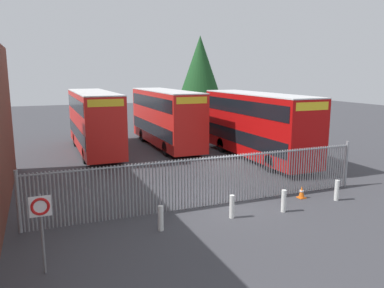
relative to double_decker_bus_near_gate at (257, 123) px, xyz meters
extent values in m
plane|color=#3D3D42|center=(-5.97, 0.85, -2.42)|extent=(100.00, 100.00, 0.00)
cylinder|color=gray|center=(-14.38, -7.15, -1.32)|extent=(0.06, 0.06, 2.20)
cylinder|color=gray|center=(-14.24, -7.15, -1.32)|extent=(0.06, 0.06, 2.20)
cylinder|color=gray|center=(-14.10, -7.15, -1.32)|extent=(0.06, 0.06, 2.20)
cylinder|color=gray|center=(-13.96, -7.15, -1.32)|extent=(0.06, 0.06, 2.20)
cylinder|color=gray|center=(-13.82, -7.15, -1.32)|extent=(0.06, 0.06, 2.20)
cylinder|color=gray|center=(-13.68, -7.15, -1.32)|extent=(0.06, 0.06, 2.20)
cylinder|color=gray|center=(-13.54, -7.15, -1.32)|extent=(0.06, 0.06, 2.20)
cylinder|color=gray|center=(-13.40, -7.15, -1.32)|extent=(0.06, 0.06, 2.20)
cylinder|color=gray|center=(-13.26, -7.15, -1.32)|extent=(0.06, 0.06, 2.20)
cylinder|color=gray|center=(-13.12, -7.15, -1.32)|extent=(0.06, 0.06, 2.20)
cylinder|color=gray|center=(-12.98, -7.15, -1.32)|extent=(0.06, 0.06, 2.20)
cylinder|color=gray|center=(-12.84, -7.15, -1.32)|extent=(0.06, 0.06, 2.20)
cylinder|color=gray|center=(-12.70, -7.15, -1.32)|extent=(0.06, 0.06, 2.20)
cylinder|color=gray|center=(-12.56, -7.15, -1.32)|extent=(0.06, 0.06, 2.20)
cylinder|color=gray|center=(-12.42, -7.15, -1.32)|extent=(0.06, 0.06, 2.20)
cylinder|color=gray|center=(-12.28, -7.15, -1.32)|extent=(0.06, 0.06, 2.20)
cylinder|color=gray|center=(-12.14, -7.15, -1.32)|extent=(0.06, 0.06, 2.20)
cylinder|color=gray|center=(-12.00, -7.15, -1.32)|extent=(0.06, 0.06, 2.20)
cylinder|color=gray|center=(-11.86, -7.15, -1.32)|extent=(0.06, 0.06, 2.20)
cylinder|color=gray|center=(-11.72, -7.15, -1.32)|extent=(0.06, 0.06, 2.20)
cylinder|color=gray|center=(-11.58, -7.15, -1.32)|extent=(0.06, 0.06, 2.20)
cylinder|color=gray|center=(-11.44, -7.15, -1.32)|extent=(0.06, 0.06, 2.20)
cylinder|color=gray|center=(-11.30, -7.15, -1.32)|extent=(0.06, 0.06, 2.20)
cylinder|color=gray|center=(-11.16, -7.15, -1.32)|extent=(0.06, 0.06, 2.20)
cylinder|color=gray|center=(-11.02, -7.15, -1.32)|extent=(0.06, 0.06, 2.20)
cylinder|color=gray|center=(-10.88, -7.15, -1.32)|extent=(0.06, 0.06, 2.20)
cylinder|color=gray|center=(-10.74, -7.15, -1.32)|extent=(0.06, 0.06, 2.20)
cylinder|color=gray|center=(-10.60, -7.15, -1.32)|extent=(0.06, 0.06, 2.20)
cylinder|color=gray|center=(-10.46, -7.15, -1.32)|extent=(0.06, 0.06, 2.20)
cylinder|color=gray|center=(-10.32, -7.15, -1.32)|extent=(0.06, 0.06, 2.20)
cylinder|color=gray|center=(-10.18, -7.15, -1.32)|extent=(0.06, 0.06, 2.20)
cylinder|color=gray|center=(-10.04, -7.15, -1.32)|extent=(0.06, 0.06, 2.20)
cylinder|color=gray|center=(-9.90, -7.15, -1.32)|extent=(0.06, 0.06, 2.20)
cylinder|color=gray|center=(-9.76, -7.15, -1.32)|extent=(0.06, 0.06, 2.20)
cylinder|color=gray|center=(-9.62, -7.15, -1.32)|extent=(0.06, 0.06, 2.20)
cylinder|color=gray|center=(-9.48, -7.15, -1.32)|extent=(0.06, 0.06, 2.20)
cylinder|color=gray|center=(-9.34, -7.15, -1.32)|extent=(0.06, 0.06, 2.20)
cylinder|color=gray|center=(-9.20, -7.15, -1.32)|extent=(0.06, 0.06, 2.20)
cylinder|color=gray|center=(-9.06, -7.15, -1.32)|extent=(0.06, 0.06, 2.20)
cylinder|color=gray|center=(-8.92, -7.15, -1.32)|extent=(0.06, 0.06, 2.20)
cylinder|color=gray|center=(-8.78, -7.15, -1.32)|extent=(0.06, 0.06, 2.20)
cylinder|color=gray|center=(-8.64, -7.15, -1.32)|extent=(0.06, 0.06, 2.20)
cylinder|color=gray|center=(-8.50, -7.15, -1.32)|extent=(0.06, 0.06, 2.20)
cylinder|color=gray|center=(-8.36, -7.15, -1.32)|extent=(0.06, 0.06, 2.20)
cylinder|color=gray|center=(-8.22, -7.15, -1.32)|extent=(0.06, 0.06, 2.20)
cylinder|color=gray|center=(-8.08, -7.15, -1.32)|extent=(0.06, 0.06, 2.20)
cylinder|color=gray|center=(-7.94, -7.15, -1.32)|extent=(0.06, 0.06, 2.20)
cylinder|color=gray|center=(-7.80, -7.15, -1.32)|extent=(0.06, 0.06, 2.20)
cylinder|color=gray|center=(-7.66, -7.15, -1.32)|extent=(0.06, 0.06, 2.20)
cylinder|color=gray|center=(-7.52, -7.15, -1.32)|extent=(0.06, 0.06, 2.20)
cylinder|color=gray|center=(-7.38, -7.15, -1.32)|extent=(0.06, 0.06, 2.20)
cylinder|color=gray|center=(-7.24, -7.15, -1.32)|extent=(0.06, 0.06, 2.20)
cylinder|color=gray|center=(-7.10, -7.15, -1.32)|extent=(0.06, 0.06, 2.20)
cylinder|color=gray|center=(-6.96, -7.15, -1.32)|extent=(0.06, 0.06, 2.20)
cylinder|color=gray|center=(-6.82, -7.15, -1.32)|extent=(0.06, 0.06, 2.20)
cylinder|color=gray|center=(-6.68, -7.15, -1.32)|extent=(0.06, 0.06, 2.20)
cylinder|color=gray|center=(-6.54, -7.15, -1.32)|extent=(0.06, 0.06, 2.20)
cylinder|color=gray|center=(-6.40, -7.15, -1.32)|extent=(0.06, 0.06, 2.20)
cylinder|color=gray|center=(-6.26, -7.15, -1.32)|extent=(0.06, 0.06, 2.20)
cylinder|color=gray|center=(-6.12, -7.15, -1.32)|extent=(0.06, 0.06, 2.20)
cylinder|color=gray|center=(-5.98, -7.15, -1.32)|extent=(0.06, 0.06, 2.20)
cylinder|color=gray|center=(-5.84, -7.15, -1.32)|extent=(0.06, 0.06, 2.20)
cylinder|color=gray|center=(-5.70, -7.15, -1.32)|extent=(0.06, 0.06, 2.20)
cylinder|color=gray|center=(-5.56, -7.15, -1.32)|extent=(0.06, 0.06, 2.20)
cylinder|color=gray|center=(-5.42, -7.15, -1.32)|extent=(0.06, 0.06, 2.20)
cylinder|color=gray|center=(-5.28, -7.15, -1.32)|extent=(0.06, 0.06, 2.20)
cylinder|color=gray|center=(-5.14, -7.15, -1.32)|extent=(0.06, 0.06, 2.20)
cylinder|color=gray|center=(-5.00, -7.15, -1.32)|extent=(0.06, 0.06, 2.20)
cylinder|color=gray|center=(-4.86, -7.15, -1.32)|extent=(0.06, 0.06, 2.20)
cylinder|color=gray|center=(-4.72, -7.15, -1.32)|extent=(0.06, 0.06, 2.20)
cylinder|color=gray|center=(-4.58, -7.15, -1.32)|extent=(0.06, 0.06, 2.20)
cylinder|color=gray|center=(-4.44, -7.15, -1.32)|extent=(0.06, 0.06, 2.20)
cylinder|color=gray|center=(-4.30, -7.15, -1.32)|extent=(0.06, 0.06, 2.20)
cylinder|color=gray|center=(-4.16, -7.15, -1.32)|extent=(0.06, 0.06, 2.20)
cylinder|color=gray|center=(-4.02, -7.15, -1.32)|extent=(0.06, 0.06, 2.20)
cylinder|color=gray|center=(-3.88, -7.15, -1.32)|extent=(0.06, 0.06, 2.20)
cylinder|color=gray|center=(-3.74, -7.15, -1.32)|extent=(0.06, 0.06, 2.20)
cylinder|color=gray|center=(-3.60, -7.15, -1.32)|extent=(0.06, 0.06, 2.20)
cylinder|color=gray|center=(-3.46, -7.15, -1.32)|extent=(0.06, 0.06, 2.20)
cylinder|color=gray|center=(-3.32, -7.15, -1.32)|extent=(0.06, 0.06, 2.20)
cylinder|color=gray|center=(-3.18, -7.15, -1.32)|extent=(0.06, 0.06, 2.20)
cylinder|color=gray|center=(-3.03, -7.15, -1.32)|extent=(0.06, 0.06, 2.20)
cylinder|color=gray|center=(-2.89, -7.15, -1.32)|extent=(0.06, 0.06, 2.20)
cylinder|color=gray|center=(-2.75, -7.15, -1.32)|extent=(0.06, 0.06, 2.20)
cylinder|color=gray|center=(-2.61, -7.15, -1.32)|extent=(0.06, 0.06, 2.20)
cylinder|color=gray|center=(-2.47, -7.15, -1.32)|extent=(0.06, 0.06, 2.20)
cylinder|color=gray|center=(-2.33, -7.15, -1.32)|extent=(0.06, 0.06, 2.20)
cylinder|color=gray|center=(-2.19, -7.15, -1.32)|extent=(0.06, 0.06, 2.20)
cylinder|color=gray|center=(-2.05, -7.15, -1.32)|extent=(0.06, 0.06, 2.20)
cylinder|color=gray|center=(-1.91, -7.15, -1.32)|extent=(0.06, 0.06, 2.20)
cylinder|color=gray|center=(-1.77, -7.15, -1.32)|extent=(0.06, 0.06, 2.20)
cylinder|color=gray|center=(-1.63, -7.15, -1.32)|extent=(0.06, 0.06, 2.20)
cylinder|color=gray|center=(-1.49, -7.15, -1.32)|extent=(0.06, 0.06, 2.20)
cylinder|color=gray|center=(-1.35, -7.15, -1.32)|extent=(0.06, 0.06, 2.20)
cylinder|color=gray|center=(-1.21, -7.15, -1.32)|extent=(0.06, 0.06, 2.20)
cylinder|color=gray|center=(-1.07, -7.15, -1.32)|extent=(0.06, 0.06, 2.20)
cylinder|color=gray|center=(-0.93, -7.15, -1.32)|extent=(0.06, 0.06, 2.20)
cylinder|color=gray|center=(-0.79, -7.15, -1.32)|extent=(0.06, 0.06, 2.20)
cylinder|color=gray|center=(-0.65, -7.15, -1.32)|extent=(0.06, 0.06, 2.20)
cylinder|color=gray|center=(-0.51, -7.15, -1.32)|extent=(0.06, 0.06, 2.20)
cylinder|color=gray|center=(-0.37, -7.15, -1.32)|extent=(0.06, 0.06, 2.20)
cylinder|color=gray|center=(-0.23, -7.15, -1.32)|extent=(0.06, 0.06, 2.20)
cylinder|color=gray|center=(-0.09, -7.15, -1.32)|extent=(0.06, 0.06, 2.20)
cylinder|color=gray|center=(0.05, -7.15, -1.32)|extent=(0.06, 0.06, 2.20)
cylinder|color=gray|center=(0.19, -7.15, -1.32)|extent=(0.06, 0.06, 2.20)
cylinder|color=gray|center=(0.33, -7.15, -1.32)|extent=(0.06, 0.06, 2.20)
cylinder|color=gray|center=(0.47, -7.15, -1.32)|extent=(0.06, 0.06, 2.20)
cylinder|color=gray|center=(0.61, -7.15, -1.32)|extent=(0.06, 0.06, 2.20)
cylinder|color=gray|center=(0.75, -7.15, -1.32)|extent=(0.06, 0.06, 2.20)
cylinder|color=gray|center=(0.89, -7.15, -1.32)|extent=(0.06, 0.06, 2.20)
cylinder|color=gray|center=(-6.75, -7.15, -0.30)|extent=(15.27, 0.07, 0.07)
cylinder|color=gray|center=(-14.38, -7.15, -1.25)|extent=(0.14, 0.14, 2.35)
cylinder|color=gray|center=(0.89, -7.15, -1.25)|extent=(0.14, 0.14, 2.35)
cube|color=#B70C0C|center=(0.00, 0.01, -0.07)|extent=(2.50, 10.80, 4.00)
cube|color=black|center=(0.00, 0.01, -0.87)|extent=(2.54, 10.37, 0.90)
cube|color=black|center=(0.00, 0.01, 1.13)|extent=(2.54, 10.37, 0.90)
cube|color=yellow|center=(0.00, -5.34, 1.58)|extent=(2.12, 0.12, 0.44)
cube|color=silver|center=(0.00, 0.01, 1.96)|extent=(2.50, 10.80, 0.08)
cylinder|color=black|center=(-1.10, -3.34, -1.90)|extent=(0.30, 1.04, 1.04)
cylinder|color=black|center=(1.10, -3.34, -1.90)|extent=(0.30, 1.04, 1.04)
cylinder|color=black|center=(-1.10, 2.98, -1.90)|extent=(0.30, 1.04, 1.04)
cylinder|color=black|center=(1.10, 2.98, -1.90)|extent=(0.30, 1.04, 1.04)
cube|color=red|center=(-4.26, 6.47, -0.07)|extent=(2.50, 10.80, 4.00)
cube|color=black|center=(-4.26, 6.47, -0.87)|extent=(2.54, 10.37, 0.90)
cube|color=black|center=(-4.26, 6.47, 1.13)|extent=(2.54, 10.37, 0.90)
cube|color=yellow|center=(-4.26, 1.12, 1.58)|extent=(2.12, 0.12, 0.44)
cube|color=silver|center=(-4.26, 6.47, 1.96)|extent=(2.50, 10.80, 0.08)
cylinder|color=black|center=(-5.36, 3.12, -1.90)|extent=(0.30, 1.04, 1.04)
cylinder|color=black|center=(-3.16, 3.12, -1.90)|extent=(0.30, 1.04, 1.04)
cylinder|color=black|center=(-5.36, 9.44, -1.90)|extent=(0.30, 1.04, 1.04)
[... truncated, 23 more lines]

